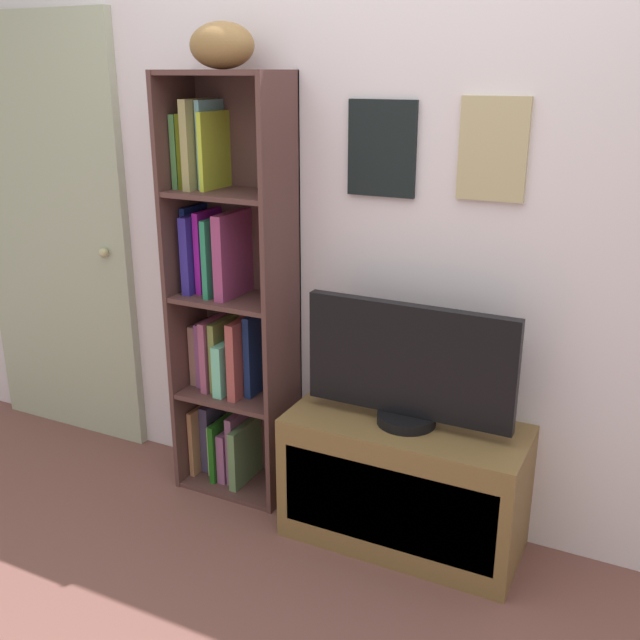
% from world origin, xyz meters
% --- Properties ---
extents(back_wall, '(4.80, 0.08, 2.38)m').
position_xyz_m(back_wall, '(0.00, 1.13, 1.19)').
color(back_wall, silver).
rests_on(back_wall, ground).
extents(bookshelf, '(0.49, 0.29, 1.75)m').
position_xyz_m(bookshelf, '(-0.62, 0.99, 0.81)').
color(bookshelf, '#4F302D').
rests_on(bookshelf, ground).
extents(football, '(0.27, 0.17, 0.17)m').
position_xyz_m(football, '(-0.57, 0.96, 1.83)').
color(football, olive).
rests_on(football, bookshelf).
extents(tv_stand, '(0.90, 0.40, 0.50)m').
position_xyz_m(tv_stand, '(0.22, 0.90, 0.25)').
color(tv_stand, brown).
rests_on(tv_stand, ground).
extents(television, '(0.78, 0.22, 0.46)m').
position_xyz_m(television, '(0.22, 0.90, 0.73)').
color(television, black).
rests_on(television, tv_stand).
extents(door, '(0.89, 0.09, 2.00)m').
position_xyz_m(door, '(-1.65, 1.08, 1.00)').
color(door, '#A5AD95').
rests_on(door, ground).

